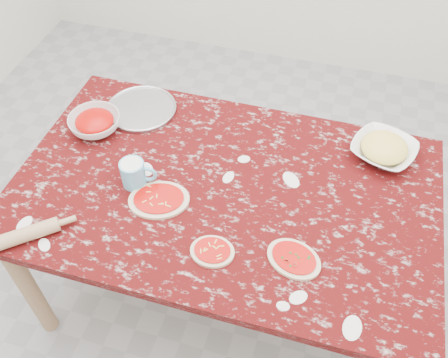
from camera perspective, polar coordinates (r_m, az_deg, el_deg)
The scene contains 10 objects.
ground at distance 2.46m, azimuth -0.00°, elevation -12.47°, with size 4.00×4.00×0.00m, color gray.
worktable at distance 1.90m, azimuth -0.00°, elevation -2.66°, with size 1.60×1.00×0.75m.
pizza_tray at distance 2.18m, azimuth -9.69°, elevation 8.11°, with size 0.30×0.30×0.01m, color #B2B2B7.
sauce_bowl at distance 2.11m, azimuth -14.94°, elevation 6.34°, with size 0.21×0.21×0.07m, color white.
cheese_bowl at distance 2.03m, azimuth 18.23°, elevation 3.20°, with size 0.24×0.24×0.06m, color white.
flour_mug at distance 1.84m, azimuth -10.53°, elevation 0.68°, with size 0.14×0.09×0.11m.
pizza_left at distance 1.81m, azimuth -7.66°, elevation -2.43°, with size 0.27×0.24×0.02m.
pizza_mid at distance 1.66m, azimuth -1.39°, elevation -8.50°, with size 0.16×0.14×0.02m.
pizza_right at distance 1.66m, azimuth 8.21°, elevation -9.27°, with size 0.23×0.20×0.02m.
rolling_pin at distance 1.81m, azimuth -22.81°, elevation -6.21°, with size 0.05×0.05×0.26m, color tan.
Camera 1 is at (0.33, -1.14, 2.15)m, focal length 38.86 mm.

